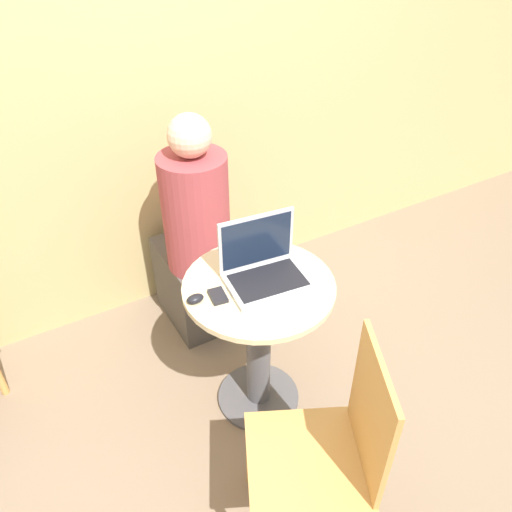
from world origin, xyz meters
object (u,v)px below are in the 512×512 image
(cell_phone, at_px, (218,296))
(laptop, at_px, (264,267))
(chair_empty, at_px, (328,453))
(person_seated, at_px, (195,247))

(cell_phone, bearing_deg, laptop, 3.59)
(cell_phone, height_order, chair_empty, chair_empty)
(laptop, distance_m, cell_phone, 0.22)
(laptop, distance_m, person_seated, 0.65)
(chair_empty, bearing_deg, cell_phone, 98.48)
(laptop, bearing_deg, person_seated, 95.17)
(laptop, xyz_separation_m, cell_phone, (-0.21, -0.01, -0.05))
(laptop, xyz_separation_m, person_seated, (-0.05, 0.59, -0.25))
(cell_phone, bearing_deg, person_seated, 75.40)
(cell_phone, relative_size, chair_empty, 0.10)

